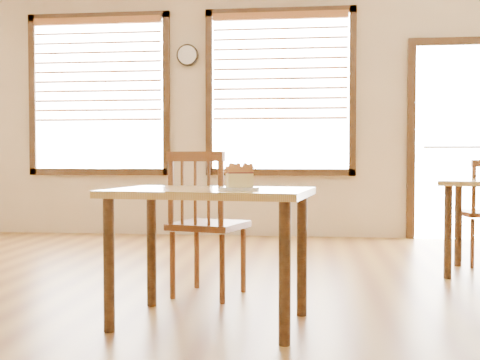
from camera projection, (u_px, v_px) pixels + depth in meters
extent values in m
plane|color=olive|center=(186.00, 331.00, 3.19)|extent=(8.00, 8.00, 0.00)
plane|color=beige|center=(255.00, 110.00, 7.11)|extent=(7.00, 0.00, 7.00)
cube|color=white|center=(99.00, 95.00, 7.31)|extent=(1.60, 0.02, 1.80)
cube|color=#3E2510|center=(98.00, 16.00, 7.26)|extent=(1.76, 0.06, 0.08)
cube|color=#3E2510|center=(99.00, 172.00, 7.33)|extent=(1.76, 0.06, 0.08)
cube|color=#3E2510|center=(33.00, 95.00, 7.39)|extent=(0.08, 0.06, 1.96)
cube|color=#3E2510|center=(166.00, 94.00, 7.20)|extent=(0.08, 0.06, 1.96)
cube|color=brown|center=(97.00, 21.00, 7.23)|extent=(1.58, 0.08, 0.08)
cube|color=brown|center=(97.00, 23.00, 7.23)|extent=(1.56, 0.05, 0.03)
cube|color=brown|center=(97.00, 33.00, 7.24)|extent=(1.56, 0.05, 0.03)
cube|color=brown|center=(97.00, 43.00, 7.24)|extent=(1.56, 0.05, 0.03)
cube|color=brown|center=(98.00, 52.00, 7.25)|extent=(1.56, 0.05, 0.03)
cube|color=brown|center=(98.00, 62.00, 7.25)|extent=(1.56, 0.05, 0.03)
cube|color=brown|center=(98.00, 72.00, 7.25)|extent=(1.56, 0.05, 0.03)
cube|color=brown|center=(98.00, 81.00, 7.26)|extent=(1.56, 0.05, 0.03)
cube|color=brown|center=(98.00, 91.00, 7.26)|extent=(1.56, 0.05, 0.03)
cube|color=brown|center=(98.00, 100.00, 7.27)|extent=(1.56, 0.05, 0.03)
cube|color=brown|center=(98.00, 110.00, 7.27)|extent=(1.56, 0.05, 0.03)
cube|color=brown|center=(98.00, 119.00, 7.27)|extent=(1.56, 0.05, 0.03)
cube|color=white|center=(280.00, 92.00, 7.05)|extent=(1.60, 0.02, 1.80)
cube|color=#3E2510|center=(280.00, 11.00, 7.01)|extent=(1.76, 0.06, 0.08)
cube|color=#3E2510|center=(280.00, 172.00, 7.07)|extent=(1.76, 0.06, 0.08)
cube|color=#3E2510|center=(209.00, 93.00, 7.14)|extent=(0.08, 0.06, 1.96)
cube|color=#3E2510|center=(353.00, 91.00, 6.94)|extent=(0.08, 0.06, 1.96)
cube|color=brown|center=(280.00, 16.00, 6.98)|extent=(1.58, 0.08, 0.08)
cube|color=brown|center=(280.00, 18.00, 6.98)|extent=(1.56, 0.05, 0.03)
cube|color=brown|center=(280.00, 28.00, 6.98)|extent=(1.56, 0.05, 0.03)
cube|color=brown|center=(280.00, 38.00, 6.99)|extent=(1.56, 0.05, 0.03)
cube|color=brown|center=(280.00, 48.00, 6.99)|extent=(1.56, 0.05, 0.03)
cube|color=brown|center=(280.00, 58.00, 7.00)|extent=(1.56, 0.05, 0.03)
cube|color=brown|center=(280.00, 68.00, 7.00)|extent=(1.56, 0.05, 0.03)
cube|color=brown|center=(280.00, 78.00, 7.00)|extent=(1.56, 0.05, 0.03)
cube|color=brown|center=(280.00, 88.00, 7.01)|extent=(1.56, 0.05, 0.03)
cube|color=brown|center=(280.00, 98.00, 7.01)|extent=(1.56, 0.05, 0.03)
cube|color=brown|center=(280.00, 108.00, 7.02)|extent=(1.56, 0.05, 0.03)
cube|color=brown|center=(280.00, 118.00, 7.02)|extent=(1.56, 0.05, 0.03)
cube|color=white|center=(455.00, 143.00, 6.85)|extent=(0.90, 0.02, 2.20)
cube|color=#3E2510|center=(411.00, 143.00, 6.89)|extent=(0.09, 0.06, 2.20)
cube|color=#3E2510|center=(457.00, 41.00, 6.79)|extent=(1.08, 0.06, 0.09)
cylinder|color=#B2B2B7|center=(456.00, 147.00, 6.82)|extent=(0.72, 0.03, 0.03)
cylinder|color=black|center=(187.00, 55.00, 7.14)|extent=(0.26, 0.04, 0.26)
cylinder|color=white|center=(187.00, 55.00, 7.12)|extent=(0.22, 0.01, 0.22)
cube|color=tan|center=(210.00, 192.00, 3.32)|extent=(1.17, 0.86, 0.04)
cylinder|color=#3E2510|center=(109.00, 265.00, 3.17)|extent=(0.06, 0.06, 0.71)
cylinder|color=#3E2510|center=(285.00, 273.00, 2.94)|extent=(0.06, 0.06, 0.71)
cylinder|color=#3E2510|center=(152.00, 249.00, 3.73)|extent=(0.06, 0.06, 0.71)
cylinder|color=#3E2510|center=(302.00, 255.00, 3.50)|extent=(0.06, 0.06, 0.71)
cube|color=brown|center=(209.00, 225.00, 4.02)|extent=(0.54, 0.54, 0.04)
cylinder|color=brown|center=(243.00, 261.00, 4.13)|extent=(0.04, 0.04, 0.45)
cylinder|color=brown|center=(197.00, 258.00, 4.26)|extent=(0.04, 0.04, 0.45)
cylinder|color=brown|center=(222.00, 270.00, 3.80)|extent=(0.04, 0.04, 0.45)
cylinder|color=brown|center=(173.00, 266.00, 3.93)|extent=(0.04, 0.04, 0.45)
cylinder|color=brown|center=(221.00, 191.00, 3.76)|extent=(0.04, 0.04, 0.48)
cylinder|color=brown|center=(171.00, 190.00, 3.90)|extent=(0.04, 0.04, 0.48)
cube|color=brown|center=(195.00, 156.00, 3.82)|extent=(0.39, 0.15, 0.06)
cylinder|color=brown|center=(209.00, 193.00, 3.79)|extent=(0.02, 0.02, 0.42)
cylinder|color=brown|center=(195.00, 193.00, 3.83)|extent=(0.02, 0.02, 0.42)
cylinder|color=brown|center=(182.00, 192.00, 3.86)|extent=(0.02, 0.02, 0.42)
cylinder|color=#3E2510|center=(448.00, 232.00, 4.58)|extent=(0.06, 0.06, 0.71)
cylinder|color=#3E2510|center=(458.00, 225.00, 5.13)|extent=(0.06, 0.06, 0.71)
cylinder|color=brown|center=(460.00, 239.00, 5.38)|extent=(0.04, 0.04, 0.42)
cylinder|color=brown|center=(472.00, 244.00, 5.04)|extent=(0.04, 0.04, 0.42)
cylinder|color=brown|center=(474.00, 188.00, 5.01)|extent=(0.04, 0.04, 0.45)
cylinder|color=white|center=(239.00, 189.00, 3.17)|extent=(0.21, 0.21, 0.02)
cylinder|color=white|center=(239.00, 189.00, 3.17)|extent=(0.14, 0.14, 0.01)
cube|color=#F9E68D|center=(239.00, 180.00, 3.17)|extent=(0.16, 0.13, 0.07)
cube|color=#431320|center=(239.00, 173.00, 3.17)|extent=(0.15, 0.13, 0.01)
cube|color=#B47338|center=(239.00, 169.00, 3.16)|extent=(0.16, 0.14, 0.03)
sphere|color=#B47338|center=(241.00, 166.00, 3.20)|extent=(0.01, 0.01, 0.01)
sphere|color=#B47338|center=(237.00, 165.00, 3.20)|extent=(0.02, 0.02, 0.02)
sphere|color=#B47338|center=(242.00, 166.00, 3.16)|extent=(0.02, 0.02, 0.02)
sphere|color=#B47338|center=(231.00, 166.00, 3.19)|extent=(0.01, 0.01, 0.01)
sphere|color=#B47338|center=(235.00, 166.00, 3.19)|extent=(0.01, 0.01, 0.01)
sphere|color=#B47338|center=(235.00, 166.00, 3.18)|extent=(0.01, 0.01, 0.01)
sphere|color=#B47338|center=(235.00, 165.00, 3.14)|extent=(0.03, 0.03, 0.03)
sphere|color=#B47338|center=(240.00, 166.00, 3.18)|extent=(0.02, 0.02, 0.02)
sphere|color=#B47338|center=(231.00, 166.00, 3.18)|extent=(0.02, 0.02, 0.02)
sphere|color=#B47338|center=(247.00, 166.00, 3.14)|extent=(0.01, 0.01, 0.01)
sphere|color=#B47338|center=(243.00, 165.00, 3.16)|extent=(0.03, 0.03, 0.03)
sphere|color=#B47338|center=(238.00, 165.00, 3.14)|extent=(0.02, 0.02, 0.02)
sphere|color=#B47338|center=(248.00, 165.00, 3.17)|extent=(0.03, 0.03, 0.03)
sphere|color=#B47338|center=(245.00, 165.00, 3.16)|extent=(0.02, 0.02, 0.02)
sphere|color=#B47338|center=(243.00, 165.00, 3.19)|extent=(0.02, 0.02, 0.02)
sphere|color=#B47338|center=(244.00, 165.00, 3.14)|extent=(0.02, 0.02, 0.02)
sphere|color=#B47338|center=(240.00, 165.00, 3.13)|extent=(0.02, 0.02, 0.02)
sphere|color=#B47338|center=(233.00, 166.00, 3.19)|extent=(0.02, 0.02, 0.02)
sphere|color=#B47338|center=(226.00, 172.00, 3.15)|extent=(0.02, 0.02, 0.02)
sphere|color=#B47338|center=(227.00, 173.00, 3.13)|extent=(0.01, 0.01, 0.01)
sphere|color=#B47338|center=(225.00, 175.00, 3.18)|extent=(0.01, 0.01, 0.01)
sphere|color=#B47338|center=(226.00, 171.00, 3.17)|extent=(0.01, 0.01, 0.01)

